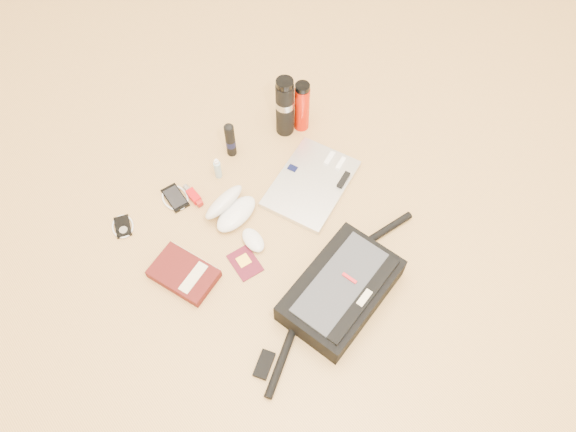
# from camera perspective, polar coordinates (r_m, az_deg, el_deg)

# --- Properties ---
(ground) EXTENTS (4.00, 4.00, 0.00)m
(ground) POSITION_cam_1_polar(r_m,az_deg,el_deg) (2.04, 0.57, -2.98)
(ground) COLOR tan
(ground) RESTS_ON ground
(messenger_bag) EXTENTS (0.83, 0.34, 0.12)m
(messenger_bag) POSITION_cam_1_polar(r_m,az_deg,el_deg) (1.92, 5.40, -7.57)
(messenger_bag) COLOR black
(messenger_bag) RESTS_ON ground
(laptop) EXTENTS (0.43, 0.37, 0.04)m
(laptop) POSITION_cam_1_polar(r_m,az_deg,el_deg) (2.17, 2.41, 3.32)
(laptop) COLOR silver
(laptop) RESTS_ON ground
(book) EXTENTS (0.21, 0.26, 0.04)m
(book) POSITION_cam_1_polar(r_m,az_deg,el_deg) (2.00, -10.50, -5.76)
(book) COLOR #430D0C
(book) RESTS_ON ground
(passport) EXTENTS (0.10, 0.13, 0.01)m
(passport) POSITION_cam_1_polar(r_m,az_deg,el_deg) (2.01, -4.39, -4.76)
(passport) COLOR #4C0C1B
(passport) RESTS_ON ground
(mouse) EXTENTS (0.08, 0.12, 0.04)m
(mouse) POSITION_cam_1_polar(r_m,az_deg,el_deg) (2.04, -3.55, -2.46)
(mouse) COLOR silver
(mouse) RESTS_ON ground
(sunglasses_case) EXTENTS (0.21, 0.19, 0.11)m
(sunglasses_case) POSITION_cam_1_polar(r_m,az_deg,el_deg) (2.09, -5.89, 0.80)
(sunglasses_case) COLOR silver
(sunglasses_case) RESTS_ON ground
(ipod) EXTENTS (0.10, 0.11, 0.01)m
(ipod) POSITION_cam_1_polar(r_m,az_deg,el_deg) (2.16, -16.43, -1.03)
(ipod) COLOR black
(ipod) RESTS_ON ground
(phone) EXTENTS (0.10, 0.13, 0.01)m
(phone) POSITION_cam_1_polar(r_m,az_deg,el_deg) (2.18, -11.40, 1.83)
(phone) COLOR black
(phone) RESTS_ON ground
(inhaler) EXTENTS (0.03, 0.11, 0.03)m
(inhaler) POSITION_cam_1_polar(r_m,az_deg,el_deg) (2.17, -9.62, 2.08)
(inhaler) COLOR #B80C10
(inhaler) RESTS_ON ground
(spray_bottle) EXTENTS (0.03, 0.03, 0.10)m
(spray_bottle) POSITION_cam_1_polar(r_m,az_deg,el_deg) (2.18, -7.16, 4.77)
(spray_bottle) COLOR #97BAC8
(spray_bottle) RESTS_ON ground
(aerosol_can) EXTENTS (0.05, 0.05, 0.17)m
(aerosol_can) POSITION_cam_1_polar(r_m,az_deg,el_deg) (2.22, -5.88, 7.72)
(aerosol_can) COLOR black
(aerosol_can) RESTS_ON ground
(thermos_black) EXTENTS (0.08, 0.08, 0.28)m
(thermos_black) POSITION_cam_1_polar(r_m,az_deg,el_deg) (2.24, -0.33, 11.05)
(thermos_black) COLOR black
(thermos_black) RESTS_ON ground
(thermos_red) EXTENTS (0.07, 0.07, 0.24)m
(thermos_red) POSITION_cam_1_polar(r_m,az_deg,el_deg) (2.27, 1.42, 11.05)
(thermos_red) COLOR #C21603
(thermos_red) RESTS_ON ground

